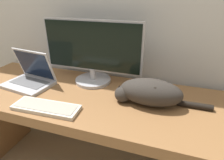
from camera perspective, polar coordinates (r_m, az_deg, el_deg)
desk at (r=1.21m, az=-7.39°, el=-9.90°), size 1.70×0.61×0.72m
monitor at (r=1.21m, az=-6.13°, el=8.39°), size 0.65×0.24×0.41m
laptop at (r=1.33m, az=-23.67°, el=0.56°), size 0.32×0.25×0.22m
external_keyboard at (r=1.04m, az=-19.42°, el=-7.87°), size 0.36×0.13×0.02m
cat at (r=1.02m, az=11.34°, el=-3.54°), size 0.51×0.17×0.14m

